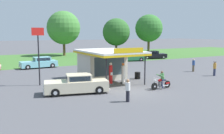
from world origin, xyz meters
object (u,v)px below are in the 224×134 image
motorcycle_with_rider (161,81)px  parked_car_second_row_spare (153,55)px  featured_classic_sedan (77,85)px  bystander_chatting_near_pumps (215,68)px  parked_car_back_row_far_right (130,57)px  parked_car_back_row_centre (105,60)px  gas_pump_offside (123,74)px  bystander_admiring_sedan (193,65)px  spare_tire_stack (138,75)px  roadside_pole_sign (38,47)px  bystander_strolling_foreground (128,90)px  gas_pump_nearside (111,74)px  parked_car_back_row_left (39,63)px

motorcycle_with_rider → parked_car_second_row_spare: (15.40, 20.72, 0.02)m
featured_classic_sedan → bystander_chatting_near_pumps: 16.62m
motorcycle_with_rider → featured_classic_sedan: motorcycle_with_rider is taller
parked_car_back_row_far_right → parked_car_back_row_centre: (-6.22, -2.71, -0.02)m
gas_pump_offside → featured_classic_sedan: size_ratio=0.36×
bystander_admiring_sedan → spare_tire_stack: 9.02m
bystander_admiring_sedan → roadside_pole_sign: bearing=177.0°
motorcycle_with_rider → bystander_strolling_foreground: bystander_strolling_foreground is taller
bystander_admiring_sedan → gas_pump_nearside: bearing=-171.7°
featured_classic_sedan → parked_car_second_row_spare: (22.41, 18.64, -0.03)m
parked_car_back_row_centre → featured_classic_sedan: bearing=-124.7°
parked_car_back_row_far_right → bystander_chatting_near_pumps: 17.18m
parked_car_back_row_far_right → featured_classic_sedan: bearing=-133.3°
gas_pump_offside → motorcycle_with_rider: (1.60, -3.75, -0.25)m
parked_car_second_row_spare → bystander_admiring_sedan: size_ratio=3.22×
parked_car_second_row_spare → parked_car_back_row_centre: 12.90m
gas_pump_offside → motorcycle_with_rider: gas_pump_offside is taller
bystander_admiring_sedan → spare_tire_stack: bystander_admiring_sedan is taller
motorcycle_with_rider → bystander_admiring_sedan: bearing=29.7°
bystander_admiring_sedan → roadside_pole_sign: size_ratio=0.31×
parked_car_back_row_far_right → spare_tire_stack: bearing=-120.2°
bystander_admiring_sedan → bystander_strolling_foreground: bearing=-152.3°
gas_pump_offside → featured_classic_sedan: 5.66m
featured_classic_sedan → parked_car_back_row_far_right: size_ratio=0.95×
bystander_strolling_foreground → spare_tire_stack: bearing=51.0°
featured_classic_sedan → bystander_strolling_foreground: bystander_strolling_foreground is taller
gas_pump_nearside → motorcycle_with_rider: bearing=-51.6°
parked_car_second_row_spare → spare_tire_stack: bearing=-132.6°
bystander_chatting_near_pumps → gas_pump_offside: bearing=172.5°
parked_car_back_row_far_right → spare_tire_stack: parked_car_back_row_far_right is taller
roadside_pole_sign → bystander_admiring_sedan: bearing=-3.0°
gas_pump_offside → bystander_strolling_foreground: size_ratio=1.22×
gas_pump_offside → bystander_chatting_near_pumps: bearing=-7.5°
featured_classic_sedan → parked_car_back_row_left: featured_classic_sedan is taller
bystander_strolling_foreground → gas_pump_nearside: bearing=73.0°
parked_car_back_row_centre → motorcycle_with_rider: bearing=-100.6°
parked_car_second_row_spare → bystander_chatting_near_pumps: bystander_chatting_near_pumps is taller
featured_classic_sedan → bystander_admiring_sedan: bearing=11.9°
gas_pump_offside → parked_car_second_row_spare: size_ratio=0.38×
featured_classic_sedan → spare_tire_stack: 8.39m
parked_car_back_row_left → roadside_pole_sign: size_ratio=0.98×
parked_car_back_row_centre → spare_tire_stack: bearing=-100.8°
gas_pump_offside → spare_tire_stack: (2.48, 1.17, -0.54)m
parked_car_second_row_spare → parked_car_back_row_left: (-21.79, -2.41, 0.03)m
bystander_chatting_near_pumps → roadside_pole_sign: bearing=166.9°
parked_car_second_row_spare → featured_classic_sedan: bearing=-140.2°
bystander_chatting_near_pumps → featured_classic_sedan: bearing=-179.3°
gas_pump_nearside → bystander_chatting_near_pumps: gas_pump_nearside is taller
featured_classic_sedan → parked_car_back_row_far_right: 23.86m
bystander_chatting_near_pumps → spare_tire_stack: bearing=163.2°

